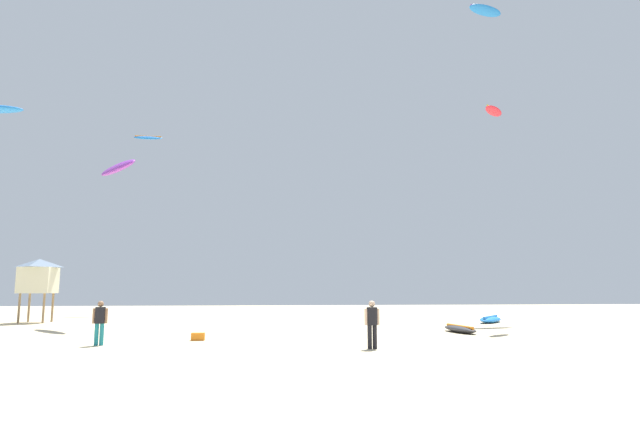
% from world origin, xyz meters
% --- Properties ---
extents(ground_plane, '(120.00, 120.00, 0.00)m').
position_xyz_m(ground_plane, '(0.00, 0.00, 0.00)').
color(ground_plane, beige).
extents(person_foreground, '(0.57, 0.40, 1.75)m').
position_xyz_m(person_foreground, '(0.42, 6.84, 1.02)').
color(person_foreground, black).
rests_on(person_foreground, ground).
extents(person_midground, '(0.57, 0.39, 1.71)m').
position_xyz_m(person_midground, '(-9.91, 9.19, 1.00)').
color(person_midground, teal).
rests_on(person_midground, ground).
extents(kite_grounded_near, '(3.06, 3.57, 0.47)m').
position_xyz_m(kite_grounded_near, '(11.29, 21.25, 0.21)').
color(kite_grounded_near, blue).
rests_on(kite_grounded_near, ground).
extents(kite_grounded_mid, '(1.15, 3.17, 0.39)m').
position_xyz_m(kite_grounded_mid, '(6.34, 13.70, 0.18)').
color(kite_grounded_mid, '#2D2D33').
rests_on(kite_grounded_mid, ground).
extents(lifeguard_tower, '(2.30, 2.30, 4.15)m').
position_xyz_m(lifeguard_tower, '(-18.27, 24.54, 3.05)').
color(lifeguard_tower, '#8C704C').
rests_on(lifeguard_tower, ground).
extents(cooler_box, '(0.56, 0.36, 0.32)m').
position_xyz_m(cooler_box, '(-6.31, 10.91, 0.16)').
color(cooler_box, orange).
rests_on(cooler_box, ground).
extents(kite_aloft_0, '(2.63, 0.82, 0.61)m').
position_xyz_m(kite_aloft_0, '(-14.39, 37.50, 16.28)').
color(kite_aloft_0, blue).
extents(kite_aloft_1, '(1.97, 1.96, 0.45)m').
position_xyz_m(kite_aloft_1, '(10.12, 16.83, 12.80)').
color(kite_aloft_1, red).
extents(kite_aloft_3, '(3.31, 1.83, 0.78)m').
position_xyz_m(kite_aloft_3, '(14.18, 26.25, 24.64)').
color(kite_aloft_3, blue).
extents(kite_aloft_4, '(3.63, 4.26, 1.11)m').
position_xyz_m(kite_aloft_4, '(-12.47, 20.31, 9.51)').
color(kite_aloft_4, purple).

